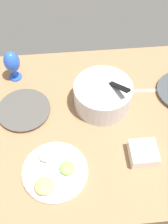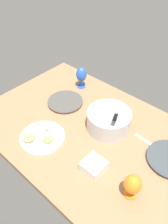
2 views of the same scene
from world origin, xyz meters
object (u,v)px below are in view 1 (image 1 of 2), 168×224
object	(u,v)px
fruit_platter	(54,172)
square_bowl_white	(143,153)
hurricane_glass_blue	(12,63)
dinner_plate_left	(24,110)
mixing_bowl	(103,95)

from	to	relation	value
fruit_platter	square_bowl_white	bearing A→B (deg)	6.16
hurricane_glass_blue	square_bowl_white	world-z (taller)	hurricane_glass_blue
dinner_plate_left	fruit_platter	bearing A→B (deg)	-67.99
dinner_plate_left	mixing_bowl	xyz separation A→B (cm)	(41.07, 1.36, 6.27)
hurricane_glass_blue	mixing_bowl	bearing A→B (deg)	-26.59
mixing_bowl	fruit_platter	xyz separation A→B (cm)	(-26.56, -37.25, -5.88)
square_bowl_white	dinner_plate_left	bearing A→B (deg)	150.54
fruit_platter	mixing_bowl	bearing A→B (deg)	54.50
dinner_plate_left	hurricane_glass_blue	distance (cm)	27.28
mixing_bowl	square_bowl_white	size ratio (longest dim) A/B	2.40
hurricane_glass_blue	square_bowl_white	xyz separation A→B (cm)	(61.06, -56.06, -7.94)
dinner_plate_left	square_bowl_white	xyz separation A→B (cm)	(55.67, -31.44, 2.49)
dinner_plate_left	square_bowl_white	world-z (taller)	square_bowl_white
mixing_bowl	hurricane_glass_blue	bearing A→B (deg)	153.41
mixing_bowl	square_bowl_white	distance (cm)	36.10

